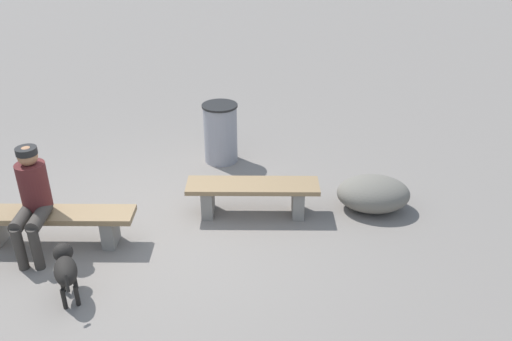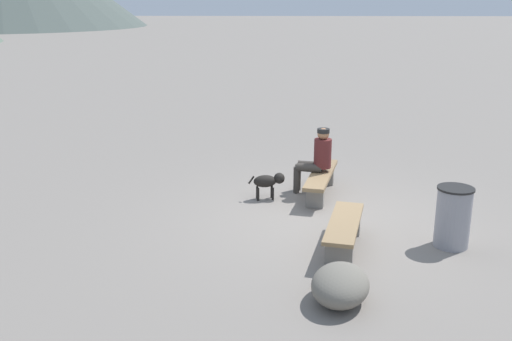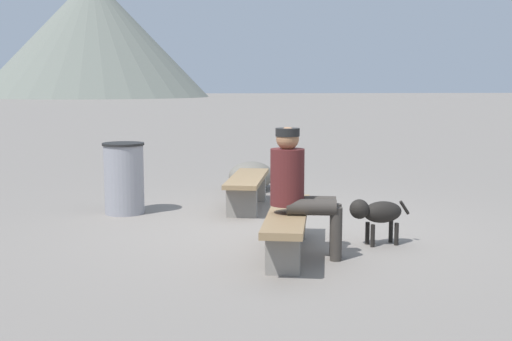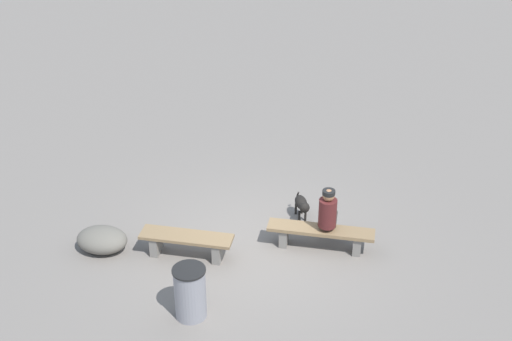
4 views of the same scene
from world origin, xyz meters
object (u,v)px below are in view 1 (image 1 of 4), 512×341
object	(u,v)px
seated_person	(32,196)
boulder	(373,194)
bench_left	(253,193)
dog	(65,267)
bench_right	(51,221)
trash_bin	(221,133)

from	to	relation	value
seated_person	boulder	distance (m)	4.02
bench_left	dog	size ratio (longest dim) A/B	2.57
bench_left	bench_right	xyz separation A→B (m)	(2.36, 0.15, 0.01)
seated_person	dog	distance (m)	1.01
bench_right	seated_person	bearing A→B (deg)	46.60
seated_person	bench_right	bearing A→B (deg)	-134.75
seated_person	dog	world-z (taller)	seated_person
bench_right	boulder	world-z (taller)	boulder
bench_right	dog	world-z (taller)	dog
dog	boulder	bearing A→B (deg)	-85.85
seated_person	dog	size ratio (longest dim) A/B	1.88
trash_bin	boulder	world-z (taller)	trash_bin
bench_right	dog	bearing A→B (deg)	117.69
seated_person	trash_bin	xyz separation A→B (m)	(-2.33, -1.80, -0.25)
bench_left	seated_person	distance (m)	2.52
bench_left	boulder	distance (m)	1.53
bench_left	trash_bin	xyz separation A→B (m)	(0.15, -1.57, 0.16)
dog	boulder	size ratio (longest dim) A/B	0.71
bench_left	bench_right	size ratio (longest dim) A/B	0.87
dog	trash_bin	distance (m)	3.31
bench_left	bench_right	world-z (taller)	bench_left
seated_person	dog	bearing A→B (deg)	124.51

